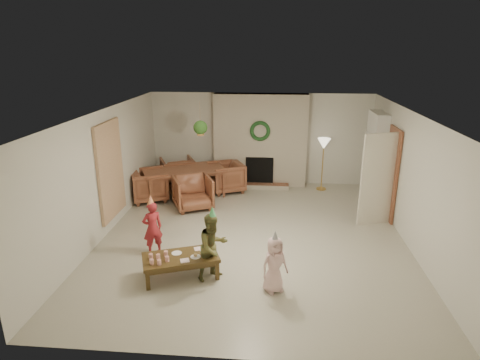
# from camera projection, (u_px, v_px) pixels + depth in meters

# --- Properties ---
(floor) EXTENTS (7.00, 7.00, 0.00)m
(floor) POSITION_uv_depth(u_px,v_px,m) (253.00, 235.00, 8.35)
(floor) COLOR #B7B29E
(floor) RESTS_ON ground
(ceiling) EXTENTS (7.00, 7.00, 0.00)m
(ceiling) POSITION_uv_depth(u_px,v_px,m) (254.00, 113.00, 7.57)
(ceiling) COLOR white
(ceiling) RESTS_ON wall_back
(wall_back) EXTENTS (7.00, 0.00, 7.00)m
(wall_back) POSITION_uv_depth(u_px,v_px,m) (260.00, 139.00, 11.28)
(wall_back) COLOR silver
(wall_back) RESTS_ON floor
(wall_front) EXTENTS (7.00, 0.00, 7.00)m
(wall_front) POSITION_uv_depth(u_px,v_px,m) (237.00, 270.00, 4.65)
(wall_front) COLOR silver
(wall_front) RESTS_ON floor
(wall_left) EXTENTS (0.00, 7.00, 7.00)m
(wall_left) POSITION_uv_depth(u_px,v_px,m) (105.00, 173.00, 8.21)
(wall_left) COLOR silver
(wall_left) RESTS_ON floor
(wall_right) EXTENTS (0.00, 7.00, 7.00)m
(wall_right) POSITION_uv_depth(u_px,v_px,m) (412.00, 181.00, 7.72)
(wall_right) COLOR silver
(wall_right) RESTS_ON floor
(fireplace_mass) EXTENTS (2.50, 0.40, 2.50)m
(fireplace_mass) POSITION_uv_depth(u_px,v_px,m) (260.00, 140.00, 11.09)
(fireplace_mass) COLOR #5A2B17
(fireplace_mass) RESTS_ON floor
(fireplace_hearth) EXTENTS (1.60, 0.30, 0.12)m
(fireplace_hearth) POSITION_uv_depth(u_px,v_px,m) (259.00, 186.00, 11.13)
(fireplace_hearth) COLOR brown
(fireplace_hearth) RESTS_ON floor
(fireplace_firebox) EXTENTS (0.75, 0.12, 0.75)m
(fireplace_firebox) POSITION_uv_depth(u_px,v_px,m) (259.00, 170.00, 11.17)
(fireplace_firebox) COLOR black
(fireplace_firebox) RESTS_ON floor
(fireplace_wreath) EXTENTS (0.54, 0.10, 0.54)m
(fireplace_wreath) POSITION_uv_depth(u_px,v_px,m) (260.00, 131.00, 10.78)
(fireplace_wreath) COLOR #19421D
(fireplace_wreath) RESTS_ON fireplace_mass
(floor_lamp_base) EXTENTS (0.26, 0.26, 0.03)m
(floor_lamp_base) POSITION_uv_depth(u_px,v_px,m) (321.00, 189.00, 11.05)
(floor_lamp_base) COLOR gold
(floor_lamp_base) RESTS_ON floor
(floor_lamp_post) EXTENTS (0.03, 0.03, 1.26)m
(floor_lamp_post) POSITION_uv_depth(u_px,v_px,m) (322.00, 166.00, 10.85)
(floor_lamp_post) COLOR gold
(floor_lamp_post) RESTS_ON floor
(floor_lamp_shade) EXTENTS (0.34, 0.34, 0.28)m
(floor_lamp_shade) POSITION_uv_depth(u_px,v_px,m) (324.00, 144.00, 10.66)
(floor_lamp_shade) COLOR beige
(floor_lamp_shade) RESTS_ON floor_lamp_post
(bookshelf_carcass) EXTENTS (0.30, 1.00, 2.20)m
(bookshelf_carcass) POSITION_uv_depth(u_px,v_px,m) (375.00, 157.00, 9.96)
(bookshelf_carcass) COLOR white
(bookshelf_carcass) RESTS_ON floor
(bookshelf_shelf_a) EXTENTS (0.30, 0.92, 0.03)m
(bookshelf_shelf_a) POSITION_uv_depth(u_px,v_px,m) (371.00, 183.00, 10.16)
(bookshelf_shelf_a) COLOR white
(bookshelf_shelf_a) RESTS_ON bookshelf_carcass
(bookshelf_shelf_b) EXTENTS (0.30, 0.92, 0.03)m
(bookshelf_shelf_b) POSITION_uv_depth(u_px,v_px,m) (373.00, 167.00, 10.03)
(bookshelf_shelf_b) COLOR white
(bookshelf_shelf_b) RESTS_ON bookshelf_carcass
(bookshelf_shelf_c) EXTENTS (0.30, 0.92, 0.03)m
(bookshelf_shelf_c) POSITION_uv_depth(u_px,v_px,m) (375.00, 151.00, 9.91)
(bookshelf_shelf_c) COLOR white
(bookshelf_shelf_c) RESTS_ON bookshelf_carcass
(bookshelf_shelf_d) EXTENTS (0.30, 0.92, 0.03)m
(bookshelf_shelf_d) POSITION_uv_depth(u_px,v_px,m) (376.00, 135.00, 9.79)
(bookshelf_shelf_d) COLOR white
(bookshelf_shelf_d) RESTS_ON bookshelf_carcass
(books_row_lower) EXTENTS (0.20, 0.40, 0.24)m
(books_row_lower) POSITION_uv_depth(u_px,v_px,m) (372.00, 179.00, 9.97)
(books_row_lower) COLOR #B02B20
(books_row_lower) RESTS_ON bookshelf_shelf_a
(books_row_mid) EXTENTS (0.20, 0.44, 0.24)m
(books_row_mid) POSITION_uv_depth(u_px,v_px,m) (372.00, 161.00, 10.04)
(books_row_mid) COLOR navy
(books_row_mid) RESTS_ON bookshelf_shelf_b
(books_row_upper) EXTENTS (0.20, 0.36, 0.22)m
(books_row_upper) POSITION_uv_depth(u_px,v_px,m) (375.00, 147.00, 9.78)
(books_row_upper) COLOR #A59D23
(books_row_upper) RESTS_ON bookshelf_shelf_c
(door_frame) EXTENTS (0.05, 0.86, 2.04)m
(door_frame) POSITION_uv_depth(u_px,v_px,m) (392.00, 174.00, 8.93)
(door_frame) COLOR brown
(door_frame) RESTS_ON floor
(door_leaf) EXTENTS (0.77, 0.32, 2.00)m
(door_leaf) POSITION_uv_depth(u_px,v_px,m) (378.00, 180.00, 8.61)
(door_leaf) COLOR beige
(door_leaf) RESTS_ON floor
(curtain_panel) EXTENTS (0.06, 1.20, 2.00)m
(curtain_panel) POSITION_uv_depth(u_px,v_px,m) (110.00, 170.00, 8.39)
(curtain_panel) COLOR beige
(curtain_panel) RESTS_ON wall_left
(dining_table) EXTENTS (2.31, 1.87, 0.71)m
(dining_table) POSITION_uv_depth(u_px,v_px,m) (185.00, 183.00, 10.44)
(dining_table) COLOR brown
(dining_table) RESTS_ON floor
(dining_chair_near) EXTENTS (1.12, 1.13, 0.78)m
(dining_chair_near) POSITION_uv_depth(u_px,v_px,m) (193.00, 193.00, 9.64)
(dining_chair_near) COLOR brown
(dining_chair_near) RESTS_ON floor
(dining_chair_far) EXTENTS (1.12, 1.13, 0.78)m
(dining_chair_far) POSITION_uv_depth(u_px,v_px,m) (178.00, 172.00, 11.23)
(dining_chair_far) COLOR brown
(dining_chair_far) RESTS_ON floor
(dining_chair_left) EXTENTS (1.13, 1.12, 0.78)m
(dining_chair_left) POSITION_uv_depth(u_px,v_px,m) (150.00, 185.00, 10.15)
(dining_chair_left) COLOR brown
(dining_chair_left) RESTS_ON floor
(dining_chair_right) EXTENTS (1.13, 1.12, 0.78)m
(dining_chair_right) POSITION_uv_depth(u_px,v_px,m) (226.00, 177.00, 10.79)
(dining_chair_right) COLOR brown
(dining_chair_right) RESTS_ON floor
(hanging_plant_cord) EXTENTS (0.01, 0.01, 0.70)m
(hanging_plant_cord) POSITION_uv_depth(u_px,v_px,m) (200.00, 117.00, 9.21)
(hanging_plant_cord) COLOR tan
(hanging_plant_cord) RESTS_ON ceiling
(hanging_plant_pot) EXTENTS (0.16, 0.16, 0.12)m
(hanging_plant_pot) POSITION_uv_depth(u_px,v_px,m) (201.00, 133.00, 9.32)
(hanging_plant_pot) COLOR #AD7437
(hanging_plant_pot) RESTS_ON hanging_plant_cord
(hanging_plant_foliage) EXTENTS (0.32, 0.32, 0.32)m
(hanging_plant_foliage) POSITION_uv_depth(u_px,v_px,m) (200.00, 128.00, 9.28)
(hanging_plant_foliage) COLOR #224A18
(hanging_plant_foliage) RESTS_ON hanging_plant_pot
(coffee_table_top) EXTENTS (1.37, 1.01, 0.06)m
(coffee_table_top) POSITION_uv_depth(u_px,v_px,m) (180.00, 258.00, 6.75)
(coffee_table_top) COLOR #4E3A1A
(coffee_table_top) RESTS_ON floor
(coffee_table_apron) EXTENTS (1.25, 0.89, 0.08)m
(coffee_table_apron) POSITION_uv_depth(u_px,v_px,m) (181.00, 261.00, 6.77)
(coffee_table_apron) COLOR #4E3A1A
(coffee_table_apron) RESTS_ON floor
(coffee_leg_fl) EXTENTS (0.09, 0.09, 0.32)m
(coffee_leg_fl) POSITION_uv_depth(u_px,v_px,m) (148.00, 281.00, 6.43)
(coffee_leg_fl) COLOR #4E3A1A
(coffee_leg_fl) RESTS_ON floor
(coffee_leg_fr) EXTENTS (0.09, 0.09, 0.32)m
(coffee_leg_fr) POSITION_uv_depth(u_px,v_px,m) (217.00, 271.00, 6.72)
(coffee_leg_fr) COLOR #4E3A1A
(coffee_leg_fr) RESTS_ON floor
(coffee_leg_bl) EXTENTS (0.09, 0.09, 0.32)m
(coffee_leg_bl) POSITION_uv_depth(u_px,v_px,m) (146.00, 265.00, 6.89)
(coffee_leg_bl) COLOR #4E3A1A
(coffee_leg_bl) RESTS_ON floor
(coffee_leg_br) EXTENTS (0.09, 0.09, 0.32)m
(coffee_leg_br) POSITION_uv_depth(u_px,v_px,m) (211.00, 256.00, 7.18)
(coffee_leg_br) COLOR #4E3A1A
(coffee_leg_br) RESTS_ON floor
(cup_a) EXTENTS (0.09, 0.09, 0.09)m
(cup_a) POSITION_uv_depth(u_px,v_px,m) (152.00, 262.00, 6.48)
(cup_a) COLOR white
(cup_a) RESTS_ON coffee_table_top
(cup_b) EXTENTS (0.09, 0.09, 0.09)m
(cup_b) POSITION_uv_depth(u_px,v_px,m) (151.00, 256.00, 6.65)
(cup_b) COLOR white
(cup_b) RESTS_ON coffee_table_top
(cup_c) EXTENTS (0.09, 0.09, 0.09)m
(cup_c) POSITION_uv_depth(u_px,v_px,m) (159.00, 262.00, 6.46)
(cup_c) COLOR white
(cup_c) RESTS_ON coffee_table_top
(cup_d) EXTENTS (0.09, 0.09, 0.09)m
(cup_d) POSITION_uv_depth(u_px,v_px,m) (158.00, 257.00, 6.63)
(cup_d) COLOR white
(cup_d) RESTS_ON coffee_table_top
(cup_e) EXTENTS (0.09, 0.09, 0.09)m
(cup_e) POSITION_uv_depth(u_px,v_px,m) (167.00, 259.00, 6.56)
(cup_e) COLOR white
(cup_e) RESTS_ON coffee_table_top
(cup_f) EXTENTS (0.09, 0.09, 0.09)m
(cup_f) POSITION_uv_depth(u_px,v_px,m) (166.00, 253.00, 6.74)
(cup_f) COLOR white
(cup_f) RESTS_ON coffee_table_top
(plate_a) EXTENTS (0.22, 0.22, 0.01)m
(plate_a) POSITION_uv_depth(u_px,v_px,m) (177.00, 253.00, 6.83)
(plate_a) COLOR white
(plate_a) RESTS_ON coffee_table_top
(plate_b) EXTENTS (0.22, 0.22, 0.01)m
(plate_b) POSITION_uv_depth(u_px,v_px,m) (196.00, 257.00, 6.71)
(plate_b) COLOR white
(plate_b) RESTS_ON coffee_table_top
(plate_c) EXTENTS (0.22, 0.22, 0.01)m
(plate_c) POSITION_uv_depth(u_px,v_px,m) (205.00, 250.00, 6.93)
(plate_c) COLOR white
(plate_c) RESTS_ON coffee_table_top
(food_scoop) EXTENTS (0.09, 0.09, 0.07)m
(food_scoop) POSITION_uv_depth(u_px,v_px,m) (195.00, 255.00, 6.70)
(food_scoop) COLOR tan
(food_scoop) RESTS_ON plate_b
(napkin_left) EXTENTS (0.18, 0.18, 0.01)m
(napkin_left) POSITION_uv_depth(u_px,v_px,m) (185.00, 260.00, 6.59)
(napkin_left) COLOR beige
(napkin_left) RESTS_ON coffee_table_top
(napkin_right) EXTENTS (0.18, 0.18, 0.01)m
(napkin_right) POSITION_uv_depth(u_px,v_px,m) (198.00, 249.00, 6.98)
(napkin_right) COLOR beige
(napkin_right) RESTS_ON coffee_table_top
(child_red) EXTENTS (0.44, 0.41, 1.01)m
(child_red) POSITION_uv_depth(u_px,v_px,m) (153.00, 228.00, 7.48)
(child_red) COLOR maroon
(child_red) RESTS_ON floor
(party_hat_red) EXTENTS (0.17, 0.17, 0.19)m
(party_hat_red) POSITION_uv_depth(u_px,v_px,m) (150.00, 200.00, 7.31)
(party_hat_red) COLOR #FFD154
(party_hat_red) RESTS_ON child_red
(child_plaid) EXTENTS (0.70, 0.69, 1.13)m
(child_plaid) POSITION_uv_depth(u_px,v_px,m) (213.00, 247.00, 6.65)
(child_plaid) COLOR brown
(child_plaid) RESTS_ON floor
(party_hat_plaid) EXTENTS (0.18, 0.18, 0.19)m
(party_hat_plaid) POSITION_uv_depth(u_px,v_px,m) (212.00, 212.00, 6.46)
(party_hat_plaid) COLOR #4BB164
(party_hat_plaid) RESTS_ON child_plaid
(child_pink) EXTENTS (0.53, 0.48, 0.91)m
(child_pink) POSITION_uv_depth(u_px,v_px,m) (274.00, 265.00, 6.32)
(child_pink) COLOR #FCCAC9
(child_pink) RESTS_ON floor
(party_hat_pink) EXTENTS (0.15, 0.15, 0.16)m
(party_hat_pink) POSITION_uv_depth(u_px,v_px,m) (275.00, 236.00, 6.17)
(party_hat_pink) COLOR #A9A8AF
(party_hat_pink) RESTS_ON child_pink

